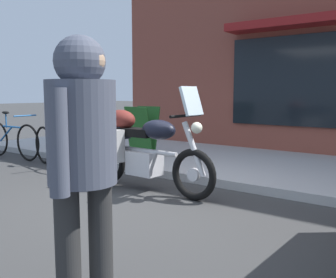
{
  "coord_description": "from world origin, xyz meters",
  "views": [
    {
      "loc": [
        2.95,
        -3.51,
        1.33
      ],
      "look_at": [
        -0.1,
        0.56,
        0.7
      ],
      "focal_mm": 40.6,
      "sensor_mm": 36.0,
      "label": 1
    }
  ],
  "objects": [
    {
      "name": "parked_bicycle",
      "position": [
        -2.62,
        0.6,
        0.38
      ],
      "size": [
        1.7,
        0.52,
        0.94
      ],
      "color": "black",
      "rests_on": "ground_plane"
    },
    {
      "name": "second_bicycle_by_cafe",
      "position": [
        -4.13,
        0.68,
        0.39
      ],
      "size": [
        1.79,
        0.48,
        0.95
      ],
      "color": "black",
      "rests_on": "ground_plane"
    },
    {
      "name": "ground_plane",
      "position": [
        0.0,
        0.0,
        0.0
      ],
      "size": [
        80.0,
        80.0,
        0.0
      ],
      "primitive_type": "plane",
      "color": "#343434"
    },
    {
      "name": "sandwich_board_sign",
      "position": [
        -1.76,
        1.96,
        0.59
      ],
      "size": [
        0.55,
        0.41,
        0.94
      ],
      "color": "#1E511E",
      "rests_on": "sidewalk_curb"
    },
    {
      "name": "touring_motorcycle",
      "position": [
        -0.43,
        0.33,
        0.61
      ],
      "size": [
        2.17,
        0.64,
        1.4
      ],
      "color": "black",
      "rests_on": "ground_plane"
    },
    {
      "name": "pedestrian_walking",
      "position": [
        1.33,
        -2.14,
        1.02
      ],
      "size": [
        0.49,
        0.53,
        1.63
      ],
      "color": "#2A2A2A",
      "rests_on": "ground_plane"
    }
  ]
}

